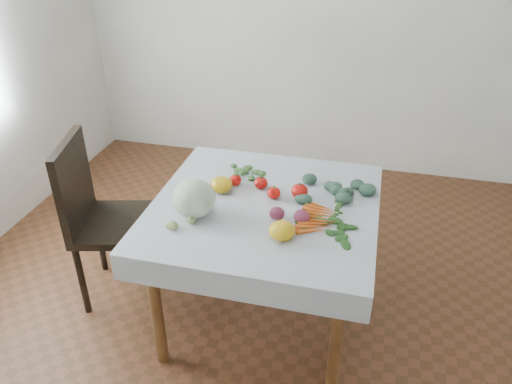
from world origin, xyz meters
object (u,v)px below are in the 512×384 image
carrot_bunch (318,218)px  chair (99,211)px  heirloom_back (221,185)px  cabbage (194,198)px  table (264,221)px

carrot_bunch → chair: bearing=176.8°
chair → heirloom_back: bearing=6.3°
cabbage → heirloom_back: 0.26m
table → carrot_bunch: carrot_bunch is taller
table → chair: size_ratio=1.00×
chair → carrot_bunch: 1.25m
carrot_bunch → cabbage: bearing=-170.7°
cabbage → carrot_bunch: bearing=9.3°
chair → heirloom_back: chair is taller
heirloom_back → chair: bearing=-173.7°
cabbage → table: bearing=29.2°
table → carrot_bunch: 0.31m
cabbage → heirloom_back: size_ratio=1.77×
table → cabbage: cabbage is taller
cabbage → heirloom_back: cabbage is taller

